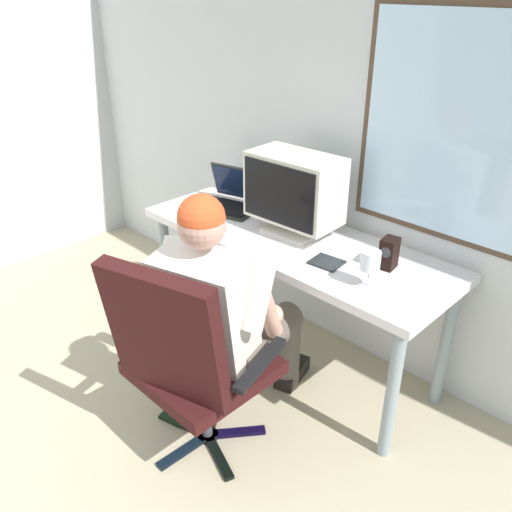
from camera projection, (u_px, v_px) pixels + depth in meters
The scene contains 9 objects.
wall_rear at pixel (388, 133), 2.54m from camera, with size 5.00×0.08×2.51m.
desk at pixel (292, 252), 2.76m from camera, with size 1.71×0.61×0.74m.
office_chair at pixel (186, 356), 2.16m from camera, with size 0.69×0.62×1.01m.
person_seated at pixel (224, 309), 2.34m from camera, with size 0.65×0.88×1.20m.
crt_monitor at pixel (294, 189), 2.66m from camera, with size 0.48×0.28×0.41m.
laptop at pixel (232, 196), 3.07m from camera, with size 0.41×0.37×0.22m.
wine_glass at pixel (370, 262), 2.24m from camera, with size 0.09×0.09×0.17m.
desk_speaker at pixel (389, 253), 2.40m from camera, with size 0.08×0.10×0.15m.
cd_case at pixel (326, 262), 2.47m from camera, with size 0.15×0.14×0.01m.
Camera 1 is at (1.35, 0.42, 1.91)m, focal length 37.38 mm.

